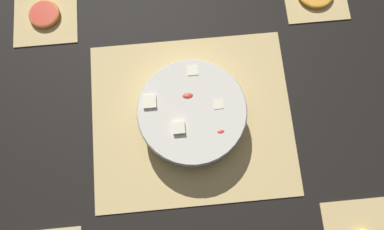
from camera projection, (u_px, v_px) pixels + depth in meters
name	position (u px, v px, depth m)	size (l,w,h in m)	color
ground_plane	(192.00, 118.00, 0.89)	(6.00, 6.00, 0.00)	black
bamboo_mat_center	(192.00, 118.00, 0.88)	(0.47, 0.41, 0.01)	#D6B775
coaster_mat_far_left	(46.00, 16.00, 0.95)	(0.16, 0.16, 0.01)	#D6B775
fruit_salad_bowl	(192.00, 114.00, 0.84)	(0.24, 0.24, 0.08)	silver
grapefruit_slice	(44.00, 14.00, 0.94)	(0.08, 0.08, 0.01)	red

